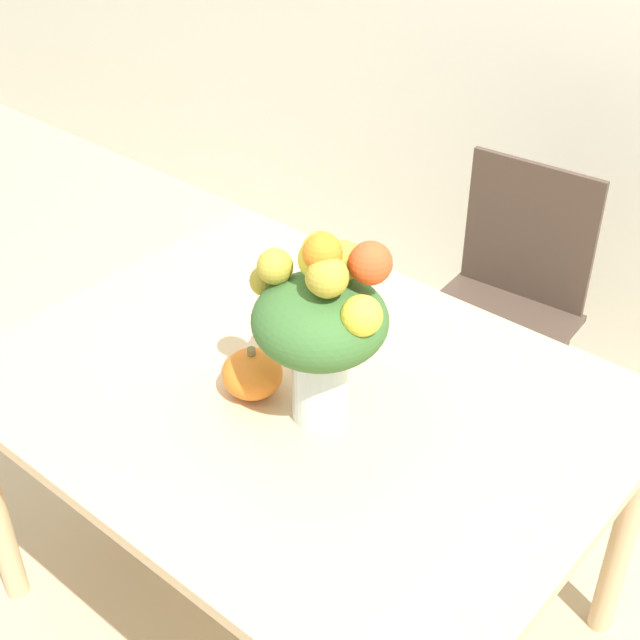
# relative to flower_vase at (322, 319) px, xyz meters

# --- Properties ---
(ground_plane) EXTENTS (12.00, 12.00, 0.00)m
(ground_plane) POSITION_rel_flower_vase_xyz_m (-0.09, 0.03, -0.97)
(ground_plane) COLOR tan
(dining_table) EXTENTS (1.34, 1.03, 0.73)m
(dining_table) POSITION_rel_flower_vase_xyz_m (-0.09, 0.03, -0.33)
(dining_table) COLOR #D1B284
(dining_table) RESTS_ON ground_plane
(flower_vase) EXTENTS (0.31, 0.27, 0.43)m
(flower_vase) POSITION_rel_flower_vase_xyz_m (0.00, 0.00, 0.00)
(flower_vase) COLOR silver
(flower_vase) RESTS_ON dining_table
(pumpkin) EXTENTS (0.13, 0.13, 0.12)m
(pumpkin) POSITION_rel_flower_vase_xyz_m (-0.16, -0.04, -0.19)
(pumpkin) COLOR orange
(pumpkin) RESTS_ON dining_table
(dining_chair_near_window) EXTENTS (0.45, 0.45, 0.89)m
(dining_chair_near_window) POSITION_rel_flower_vase_xyz_m (-0.10, 0.93, -0.51)
(dining_chair_near_window) COLOR #47382D
(dining_chair_near_window) RESTS_ON ground_plane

